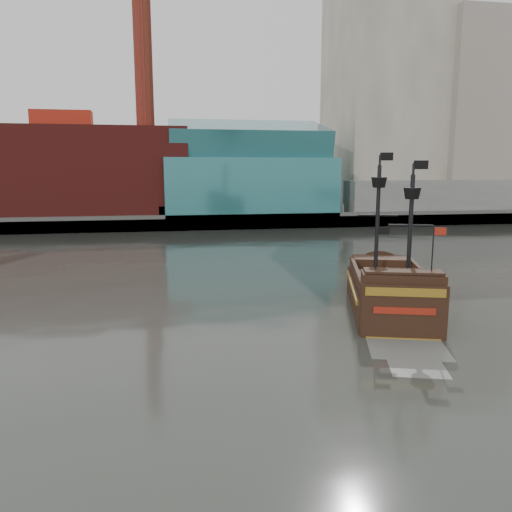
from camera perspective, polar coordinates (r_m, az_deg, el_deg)
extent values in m
plane|color=#272924|center=(23.57, 2.72, -15.38)|extent=(400.00, 400.00, 0.00)
cube|color=slate|center=(113.22, -7.78, 5.21)|extent=(220.00, 60.00, 2.00)
cube|color=#4C4C49|center=(83.86, -6.88, 3.82)|extent=(220.00, 1.00, 2.60)
cube|color=maroon|center=(94.33, -20.98, 8.90)|extent=(42.00, 18.00, 15.00)
cube|color=#2D7378|center=(92.01, -0.96, 7.98)|extent=(30.00, 16.00, 10.00)
cube|color=beige|center=(111.29, 14.29, 17.31)|extent=(20.00, 22.00, 46.00)
cube|color=gray|center=(115.89, 23.45, 14.51)|extent=(18.00, 18.00, 38.00)
cube|color=beige|center=(131.13, 15.31, 17.41)|extent=(24.00, 20.00, 52.00)
cube|color=slate|center=(101.71, 21.22, 6.37)|extent=(40.00, 6.00, 6.00)
cylinder|color=maroon|center=(96.49, -12.74, 20.37)|extent=(3.20, 3.20, 22.00)
cube|color=#2D7378|center=(92.09, -0.97, 12.96)|extent=(28.00, 14.94, 8.78)
cube|color=black|center=(37.52, 14.88, -5.02)|extent=(8.59, 13.38, 2.69)
cube|color=#47311A|center=(37.17, 14.99, -2.78)|extent=(7.73, 12.04, 0.31)
cube|color=black|center=(41.92, 14.08, -0.82)|extent=(4.93, 3.67, 1.03)
cube|color=black|center=(31.83, 16.38, -3.53)|extent=(5.18, 3.03, 1.86)
cube|color=black|center=(31.34, 16.51, -6.87)|extent=(4.92, 1.74, 4.14)
cube|color=olive|center=(30.77, 16.71, -3.99)|extent=(4.47, 1.45, 0.52)
cube|color=maroon|center=(31.06, 16.60, -6.03)|extent=(3.48, 1.14, 0.41)
cylinder|color=black|center=(37.93, 13.71, 3.93)|extent=(0.36, 0.36, 8.07)
cylinder|color=black|center=(34.87, 17.20, 2.76)|extent=(0.36, 0.36, 7.45)
cone|color=black|center=(37.76, 13.88, 8.15)|extent=(1.42, 1.42, 0.72)
cone|color=black|center=(34.67, 17.41, 6.83)|extent=(1.42, 1.42, 0.72)
cube|color=black|center=(37.81, 14.71, 10.94)|extent=(0.90, 0.30, 0.57)
cube|color=black|center=(34.72, 18.34, 9.86)|extent=(0.90, 0.30, 0.57)
cube|color=gray|center=(30.09, 16.94, -10.07)|extent=(5.30, 4.85, 0.02)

